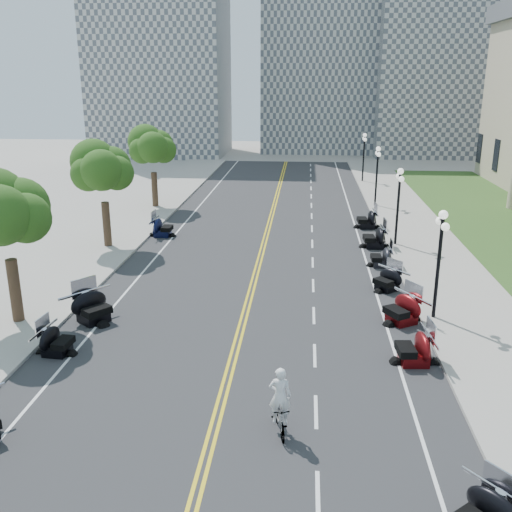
{
  "coord_description": "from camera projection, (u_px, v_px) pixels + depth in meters",
  "views": [
    {
      "loc": [
        2.67,
        -20.5,
        10.51
      ],
      "look_at": [
        0.28,
        6.61,
        2.0
      ],
      "focal_mm": 40.0,
      "sensor_mm": 36.0,
      "label": 1
    }
  ],
  "objects": [
    {
      "name": "street_lamp_5",
      "position": [
        364.0,
        158.0,
        59.39
      ],
      "size": [
        0.5,
        1.2,
        4.9
      ],
      "primitive_type": null,
      "color": "black",
      "rests_on": "sidewalk_north"
    },
    {
      "name": "lane_dash_16",
      "position": [
        311.0,
        181.0,
        60.61
      ],
      "size": [
        0.12,
        2.0,
        0.0
      ],
      "primitive_type": "cube",
      "color": "white",
      "rests_on": "road"
    },
    {
      "name": "cyclist_rider",
      "position": [
        280.0,
        376.0,
        17.09
      ],
      "size": [
        0.69,
        0.45,
        1.89
      ],
      "primitive_type": "imported",
      "rotation": [
        0.0,
        0.0,
        3.14
      ],
      "color": "white",
      "rests_on": "bicycle"
    },
    {
      "name": "lane_dash_6",
      "position": [
        315.0,
        355.0,
        22.58
      ],
      "size": [
        0.12,
        2.0,
        0.0
      ],
      "primitive_type": "cube",
      "color": "white",
      "rests_on": "road"
    },
    {
      "name": "lane_dash_18",
      "position": [
        311.0,
        170.0,
        68.22
      ],
      "size": [
        0.12,
        2.0,
        0.0
      ],
      "primitive_type": "cube",
      "color": "white",
      "rests_on": "road"
    },
    {
      "name": "lane_dash_17",
      "position": [
        311.0,
        175.0,
        64.41
      ],
      "size": [
        0.12,
        2.0,
        0.0
      ],
      "primitive_type": "cube",
      "color": "white",
      "rests_on": "road"
    },
    {
      "name": "lane_dash_12",
      "position": [
        312.0,
        216.0,
        45.4
      ],
      "size": [
        0.12,
        2.0,
        0.0
      ],
      "primitive_type": "cube",
      "color": "white",
      "rests_on": "road"
    },
    {
      "name": "lane_dash_13",
      "position": [
        311.0,
        205.0,
        49.2
      ],
      "size": [
        0.12,
        2.0,
        0.0
      ],
      "primitive_type": "cube",
      "color": "white",
      "rests_on": "road"
    },
    {
      "name": "lane_dash_11",
      "position": [
        312.0,
        229.0,
        41.6
      ],
      "size": [
        0.12,
        2.0,
        0.0
      ],
      "primitive_type": "cube",
      "color": "white",
      "rests_on": "road"
    },
    {
      "name": "road",
      "position": [
        256.0,
        272.0,
        32.36
      ],
      "size": [
        16.0,
        90.0,
        0.01
      ],
      "primitive_type": "cube",
      "color": "#333335",
      "rests_on": "ground"
    },
    {
      "name": "lane_dash_7",
      "position": [
        314.0,
        315.0,
        26.38
      ],
      "size": [
        0.12,
        2.0,
        0.0
      ],
      "primitive_type": "cube",
      "color": "white",
      "rests_on": "road"
    },
    {
      "name": "motorcycle_n_9",
      "position": [
        375.0,
        236.0,
        36.76
      ],
      "size": [
        2.29,
        2.29,
        1.53
      ],
      "primitive_type": null,
      "rotation": [
        0.0,
        0.0,
        -1.52
      ],
      "color": "black",
      "rests_on": "road"
    },
    {
      "name": "distant_block_c",
      "position": [
        448.0,
        75.0,
        79.53
      ],
      "size": [
        20.0,
        14.0,
        22.0
      ],
      "primitive_type": "cube",
      "color": "gray",
      "rests_on": "ground"
    },
    {
      "name": "lane_dash_4",
      "position": [
        318.0,
        496.0,
        14.97
      ],
      "size": [
        0.12,
        2.0,
        0.0
      ],
      "primitive_type": "cube",
      "color": "white",
      "rests_on": "road"
    },
    {
      "name": "street_lamp_4",
      "position": [
        377.0,
        176.0,
        47.98
      ],
      "size": [
        0.5,
        1.2,
        4.9
      ],
      "primitive_type": null,
      "color": "black",
      "rests_on": "sidewalk_north"
    },
    {
      "name": "edge_line_south",
      "position": [
        146.0,
        268.0,
        32.89
      ],
      "size": [
        0.12,
        90.0,
        0.0
      ],
      "primitive_type": "cube",
      "color": "white",
      "rests_on": "road"
    },
    {
      "name": "sidewalk_north",
      "position": [
        446.0,
        276.0,
        31.46
      ],
      "size": [
        5.0,
        90.0,
        0.15
      ],
      "primitive_type": "cube",
      "color": "#9E9991",
      "rests_on": "ground"
    },
    {
      "name": "tree_4",
      "position": [
        153.0,
        151.0,
        46.99
      ],
      "size": [
        4.8,
        4.8,
        9.2
      ],
      "primitive_type": null,
      "color": "#235619",
      "rests_on": "sidewalk_south"
    },
    {
      "name": "lane_dash_9",
      "position": [
        313.0,
        262.0,
        33.99
      ],
      "size": [
        0.12,
        2.0,
        0.0
      ],
      "primitive_type": "cube",
      "color": "white",
      "rests_on": "road"
    },
    {
      "name": "lane_dash_19",
      "position": [
        311.0,
        165.0,
        72.02
      ],
      "size": [
        0.12,
        2.0,
        0.0
      ],
      "primitive_type": "cube",
      "color": "white",
      "rests_on": "road"
    },
    {
      "name": "lane_dash_5",
      "position": [
        316.0,
        411.0,
        18.78
      ],
      "size": [
        0.12,
        2.0,
        0.0
      ],
      "primitive_type": "cube",
      "color": "white",
      "rests_on": "road"
    },
    {
      "name": "ground",
      "position": [
        235.0,
        352.0,
        22.85
      ],
      "size": [
        160.0,
        160.0,
        0.0
      ],
      "primitive_type": "plane",
      "color": "gray"
    },
    {
      "name": "bicycle",
      "position": [
        280.0,
        418.0,
        17.53
      ],
      "size": [
        0.82,
        1.76,
        1.02
      ],
      "primitive_type": "imported",
      "rotation": [
        0.0,
        0.0,
        0.21
      ],
      "color": "#A51414",
      "rests_on": "road"
    },
    {
      "name": "distant_block_b",
      "position": [
        319.0,
        46.0,
        82.7
      ],
      "size": [
        16.0,
        12.0,
        30.0
      ],
      "primitive_type": "cube",
      "color": "gray",
      "rests_on": "ground"
    },
    {
      "name": "edge_line_north",
      "position": [
        370.0,
        275.0,
        31.82
      ],
      "size": [
        0.12,
        90.0,
        0.0
      ],
      "primitive_type": "cube",
      "color": "white",
      "rests_on": "road"
    },
    {
      "name": "motorcycle_s_6",
      "position": [
        93.0,
        306.0,
        25.5
      ],
      "size": [
        3.13,
        3.13,
        1.56
      ],
      "primitive_type": null,
      "rotation": [
        0.0,
        0.0,
        0.89
      ],
      "color": "black",
      "rests_on": "road"
    },
    {
      "name": "distant_block_a",
      "position": [
        160.0,
        60.0,
        79.43
      ],
      "size": [
        18.0,
        14.0,
        26.0
      ],
      "primitive_type": "cube",
      "color": "gray",
      "rests_on": "ground"
    },
    {
      "name": "motorcycle_s_5",
      "position": [
        56.0,
        339.0,
        22.53
      ],
      "size": [
        1.97,
        1.97,
        1.27
      ],
      "primitive_type": null,
      "rotation": [
        0.0,
        0.0,
        1.48
      ],
      "color": "black",
      "rests_on": "road"
    },
    {
      "name": "motorcycle_n_10",
      "position": [
        367.0,
        218.0,
        41.58
      ],
      "size": [
        2.25,
        2.25,
        1.49
      ],
      "primitive_type": null,
      "rotation": [
        0.0,
        0.0,
        -1.52
      ],
      "color": "black",
      "rests_on": "road"
    },
    {
      "name": "centerline_yellow_b",
      "position": [
        258.0,
        272.0,
        32.35
      ],
      "size": [
        0.12,
        90.0,
        0.0
      ],
      "primitive_type": "cube",
      "color": "yellow",
      "rests_on": "road"
    },
    {
      "name": "sidewalk_south",
      "position": [
        77.0,
        265.0,
        33.22
      ],
      "size": [
        5.0,
        90.0,
        0.15
      ],
      "primitive_type": "cube",
      "color": "#9E9991",
      "rests_on": "ground"
    },
    {
      "name": "motorcycle_s_9",
      "position": [
        162.0,
        226.0,
        39.42
      ],
      "size": [
        2.1,
        2.1,
        1.44
      ],
      "primitive_type": null,
      "rotation": [
        0.0,
        0.0,
        1.55
      ],
      "color": "black",
      "rests_on": "road"
    },
    {
      "name": "lane_dash_14",
      "position": [
        311.0,
        196.0,
        53.0
      ],
      "size": [
        0.12,
        2.0,
        0.0
      ],
      "primitive_type": "cube",
      "color": "white",
      "rests_on": "road"
    },
    {
      "name": "street_lamp_3",
      "position": [
        398.0,
        207.0,
        36.57
      ],
      "size": [
        0.5,
        1.2,
        4.9
      ],
      "primitive_type": null,
      "color": "black",
      "rests_on": "sidewalk_north"
    },
    {
      "name": "motorcycle_n_7",
      "position": [
        387.0,
        279.0,
        29.34
      ],
      "size": [
        2.58,
        2.58,
        1.28
      ],
      "primitive_type": null,
      "rotation": [
        0.0,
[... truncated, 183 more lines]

